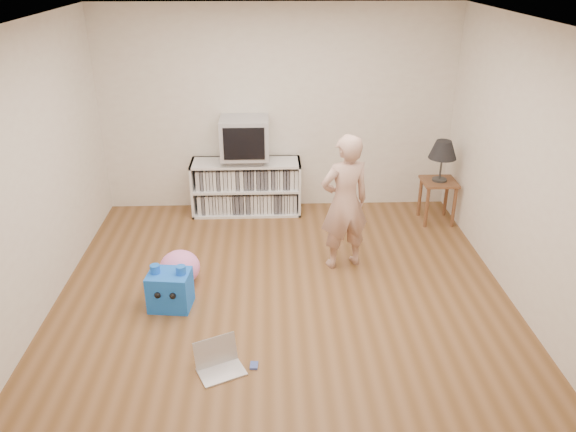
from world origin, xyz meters
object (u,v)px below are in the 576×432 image
Objects in this scene: side_table at (438,191)px; dvd_deck at (245,159)px; person at (345,203)px; table_lamp at (443,151)px; plush_blue at (170,289)px; plush_pink at (180,267)px; laptop at (219,362)px; crt_tv at (245,137)px; media_unit at (246,187)px.

dvd_deck is at bearing 171.27° from side_table.
person is at bearing -52.95° from dvd_deck.
table_lamp reaches higher than plush_blue.
table_lamp is at bearing 37.06° from plush_blue.
table_lamp is at bearing 24.21° from plush_pink.
laptop is 1.45m from plush_pink.
crt_tv is at bearing 171.35° from table_lamp.
crt_tv is at bearing -90.00° from dvd_deck.
dvd_deck reaches higher than laptop.
media_unit reaches higher than laptop.
table_lamp is 3.43m from plush_pink.
media_unit is 2.44m from side_table.
table_lamp is (2.41, -0.37, 0.21)m from dvd_deck.
crt_tv reaches higher than media_unit.
dvd_deck is 2.35m from plush_blue.
crt_tv is 1.17× the size of table_lamp.
laptop is (-2.55, -2.73, -0.87)m from table_lamp.
media_unit is 1.88m from plush_pink.
media_unit is 2.72× the size of table_lamp.
dvd_deck reaches higher than media_unit.
media_unit is at bearing 170.90° from side_table.
table_lamp is 1.13× the size of plush_blue.
person is at bearing 10.03° from plush_pink.
table_lamp is 1.14× the size of laptop.
dvd_deck is at bearing 62.73° from laptop.
laptop is at bearing -92.67° from crt_tv.
plush_pink is (-3.05, -1.37, -0.77)m from table_lamp.
dvd_deck is 0.75× the size of crt_tv.
side_table is (2.41, -0.39, 0.07)m from media_unit.
plush_blue is (-0.53, 0.92, 0.13)m from laptop.
media_unit is 3.13m from laptop.
side_table is (2.41, -0.37, -0.60)m from crt_tv.
side_table is 3.75m from laptop.
dvd_deck reaches higher than side_table.
plush_blue is (-0.67, -2.18, -0.54)m from dvd_deck.
person reaches higher than plush_pink.
table_lamp reaches higher than laptop.
crt_tv reaches higher than table_lamp.
media_unit is 3.08× the size of plush_blue.
dvd_deck is at bearing 171.27° from table_lamp.
plush_pink is at bearing -155.79° from table_lamp.
person is at bearing 28.97° from laptop.
dvd_deck is 0.30× the size of person.
plush_blue reaches higher than laptop.
media_unit is 0.67m from crt_tv.
person is 3.27× the size of plush_blue.
table_lamp is (0.00, 0.00, 0.53)m from side_table.
person reaches higher than crt_tv.
side_table is 1.73m from person.
person is (1.08, -1.43, -0.28)m from crt_tv.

